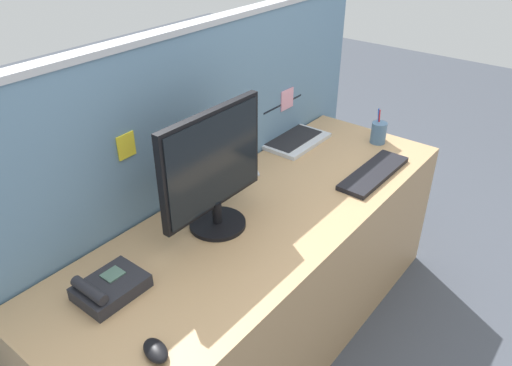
{
  "coord_description": "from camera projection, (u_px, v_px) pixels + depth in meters",
  "views": [
    {
      "loc": [
        -1.32,
        -0.99,
        1.83
      ],
      "look_at": [
        0.0,
        0.05,
        0.82
      ],
      "focal_mm": 34.64,
      "sensor_mm": 36.0,
      "label": 1
    }
  ],
  "objects": [
    {
      "name": "desk",
      "position": [
        265.0,
        278.0,
        2.17
      ],
      "size": [
        1.99,
        0.68,
        0.7
      ],
      "primitive_type": "cube",
      "color": "tan",
      "rests_on": "ground_plane"
    },
    {
      "name": "desk_phone",
      "position": [
        109.0,
        288.0,
        1.58
      ],
      "size": [
        0.21,
        0.16,
        0.08
      ],
      "color": "#232328",
      "rests_on": "desk"
    },
    {
      "name": "cell_phone_silver_slab",
      "position": [
        249.0,
        169.0,
        2.29
      ],
      "size": [
        0.14,
        0.15,
        0.01
      ],
      "primitive_type": "cube",
      "rotation": [
        0.0,
        0.0,
        -0.68
      ],
      "color": "#B7BAC1",
      "rests_on": "desk"
    },
    {
      "name": "cubicle_divider",
      "position": [
        198.0,
        183.0,
        2.2
      ],
      "size": [
        2.33,
        0.08,
        1.39
      ],
      "color": "#6084A3",
      "rests_on": "ground_plane"
    },
    {
      "name": "computer_mouse_right_hand",
      "position": [
        156.0,
        351.0,
        1.38
      ],
      "size": [
        0.08,
        0.11,
        0.03
      ],
      "primitive_type": "ellipsoid",
      "rotation": [
        0.0,
        0.0,
        -0.27
      ],
      "color": "black",
      "rests_on": "desk"
    },
    {
      "name": "ground_plane",
      "position": [
        264.0,
        334.0,
        2.35
      ],
      "size": [
        10.0,
        10.0,
        0.0
      ],
      "primitive_type": "plane",
      "color": "#424751"
    },
    {
      "name": "desktop_monitor",
      "position": [
        213.0,
        168.0,
        1.79
      ],
      "size": [
        0.5,
        0.22,
        0.47
      ],
      "color": "black",
      "rests_on": "desk"
    },
    {
      "name": "keyboard_main",
      "position": [
        374.0,
        173.0,
        2.24
      ],
      "size": [
        0.44,
        0.14,
        0.02
      ],
      "primitive_type": "cube",
      "rotation": [
        0.0,
        0.0,
        -0.01
      ],
      "color": "black",
      "rests_on": "desk"
    },
    {
      "name": "pen_cup",
      "position": [
        379.0,
        133.0,
        2.51
      ],
      "size": [
        0.08,
        0.08,
        0.18
      ],
      "color": "#4C7093",
      "rests_on": "desk"
    },
    {
      "name": "laptop",
      "position": [
        288.0,
        131.0,
        2.54
      ],
      "size": [
        0.35,
        0.25,
        0.21
      ],
      "color": "silver",
      "rests_on": "desk"
    }
  ]
}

